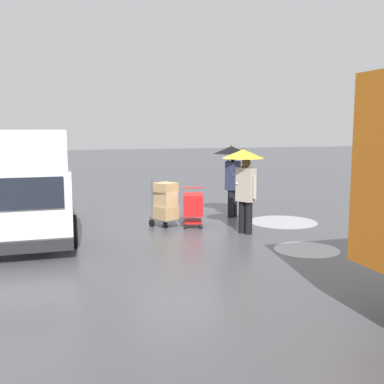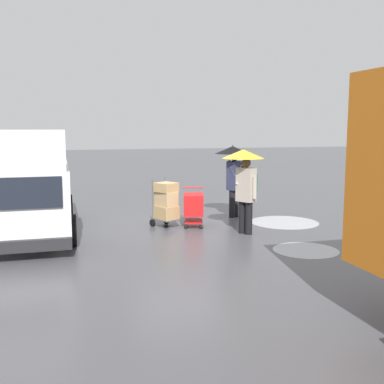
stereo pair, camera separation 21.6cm
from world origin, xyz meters
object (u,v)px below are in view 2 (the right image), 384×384
at_px(shopping_cart_vendor, 194,206).
at_px(pedestrian_pink_side, 245,171).
at_px(hand_dolly_boxes, 166,202).
at_px(pedestrian_black_side, 233,164).
at_px(cargo_van_parked_right, 27,188).

relative_size(shopping_cart_vendor, pedestrian_pink_side, 0.47).
distance_m(hand_dolly_boxes, pedestrian_black_side, 2.52).
xyz_separation_m(cargo_van_parked_right, pedestrian_black_side, (-5.69, -0.86, 0.41)).
height_order(cargo_van_parked_right, pedestrian_pink_side, cargo_van_parked_right).
relative_size(pedestrian_pink_side, pedestrian_black_side, 1.00).
xyz_separation_m(cargo_van_parked_right, shopping_cart_vendor, (-4.21, 0.05, -0.61)).
height_order(cargo_van_parked_right, pedestrian_black_side, cargo_van_parked_right).
xyz_separation_m(pedestrian_pink_side, pedestrian_black_side, (-0.49, -2.07, 0.01)).
distance_m(shopping_cart_vendor, pedestrian_pink_side, 1.82).
bearing_deg(cargo_van_parked_right, shopping_cart_vendor, 179.27).
bearing_deg(shopping_cart_vendor, pedestrian_pink_side, 130.58).
height_order(cargo_van_parked_right, hand_dolly_boxes, cargo_van_parked_right).
bearing_deg(cargo_van_parked_right, pedestrian_black_side, -171.42).
xyz_separation_m(hand_dolly_boxes, pedestrian_pink_side, (-1.72, 1.27, 0.90)).
bearing_deg(pedestrian_black_side, cargo_van_parked_right, 8.58).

